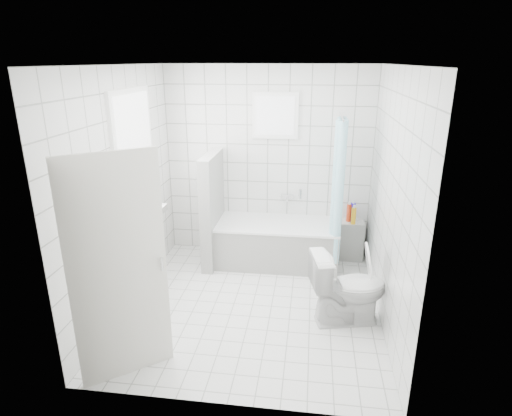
# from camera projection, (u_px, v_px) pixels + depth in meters

# --- Properties ---
(ground) EXTENTS (3.00, 3.00, 0.00)m
(ground) POSITION_uv_depth(u_px,v_px,m) (253.00, 305.00, 4.87)
(ground) COLOR white
(ground) RESTS_ON ground
(ceiling) EXTENTS (3.00, 3.00, 0.00)m
(ceiling) POSITION_uv_depth(u_px,v_px,m) (252.00, 65.00, 4.02)
(ceiling) COLOR white
(ceiling) RESTS_ON ground
(wall_back) EXTENTS (2.80, 0.02, 2.60)m
(wall_back) POSITION_uv_depth(u_px,v_px,m) (268.00, 163.00, 5.85)
(wall_back) COLOR white
(wall_back) RESTS_ON ground
(wall_front) EXTENTS (2.80, 0.02, 2.60)m
(wall_front) POSITION_uv_depth(u_px,v_px,m) (223.00, 259.00, 3.04)
(wall_front) COLOR white
(wall_front) RESTS_ON ground
(wall_left) EXTENTS (0.02, 3.00, 2.60)m
(wall_left) POSITION_uv_depth(u_px,v_px,m) (124.00, 191.00, 4.62)
(wall_left) COLOR white
(wall_left) RESTS_ON ground
(wall_right) EXTENTS (0.02, 3.00, 2.60)m
(wall_right) POSITION_uv_depth(u_px,v_px,m) (391.00, 202.00, 4.27)
(wall_right) COLOR white
(wall_right) RESTS_ON ground
(window_left) EXTENTS (0.01, 0.90, 1.40)m
(window_left) POSITION_uv_depth(u_px,v_px,m) (137.00, 158.00, 4.80)
(window_left) COLOR white
(window_left) RESTS_ON wall_left
(window_back) EXTENTS (0.50, 0.01, 0.50)m
(window_back) POSITION_uv_depth(u_px,v_px,m) (275.00, 116.00, 5.58)
(window_back) COLOR white
(window_back) RESTS_ON wall_back
(window_sill) EXTENTS (0.18, 1.02, 0.08)m
(window_sill) POSITION_uv_depth(u_px,v_px,m) (146.00, 220.00, 5.03)
(window_sill) COLOR white
(window_sill) RESTS_ON wall_left
(door) EXTENTS (0.65, 0.53, 2.00)m
(door) POSITION_uv_depth(u_px,v_px,m) (119.00, 272.00, 3.51)
(door) COLOR silver
(door) RESTS_ON ground
(bathtub) EXTENTS (1.62, 0.77, 0.58)m
(bathtub) POSITION_uv_depth(u_px,v_px,m) (277.00, 243.00, 5.81)
(bathtub) COLOR white
(bathtub) RESTS_ON ground
(partition_wall) EXTENTS (0.15, 0.85, 1.50)m
(partition_wall) POSITION_uv_depth(u_px,v_px,m) (212.00, 209.00, 5.72)
(partition_wall) COLOR white
(partition_wall) RESTS_ON ground
(tiled_ledge) EXTENTS (0.40, 0.24, 0.55)m
(tiled_ledge) POSITION_uv_depth(u_px,v_px,m) (348.00, 240.00, 5.93)
(tiled_ledge) COLOR white
(tiled_ledge) RESTS_ON ground
(toilet) EXTENTS (0.86, 0.61, 0.79)m
(toilet) POSITION_uv_depth(u_px,v_px,m) (348.00, 288.00, 4.45)
(toilet) COLOR white
(toilet) RESTS_ON ground
(curtain_rod) EXTENTS (0.02, 0.80, 0.02)m
(curtain_rod) POSITION_uv_depth(u_px,v_px,m) (342.00, 116.00, 5.13)
(curtain_rod) COLOR silver
(curtain_rod) RESTS_ON wall_back
(shower_curtain) EXTENTS (0.14, 0.48, 1.78)m
(shower_curtain) POSITION_uv_depth(u_px,v_px,m) (337.00, 191.00, 5.30)
(shower_curtain) COLOR #46B5CD
(shower_curtain) RESTS_ON curtain_rod
(tub_faucet) EXTENTS (0.18, 0.06, 0.06)m
(tub_faucet) POSITION_uv_depth(u_px,v_px,m) (287.00, 196.00, 5.93)
(tub_faucet) COLOR silver
(tub_faucet) RESTS_ON wall_back
(sill_bottles) EXTENTS (0.20, 0.64, 0.33)m
(sill_bottles) POSITION_uv_depth(u_px,v_px,m) (141.00, 209.00, 4.86)
(sill_bottles) COLOR white
(sill_bottles) RESTS_ON window_sill
(ledge_bottles) EXTENTS (0.12, 0.17, 0.26)m
(ledge_bottles) POSITION_uv_depth(u_px,v_px,m) (352.00, 214.00, 5.79)
(ledge_bottles) COLOR yellow
(ledge_bottles) RESTS_ON tiled_ledge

